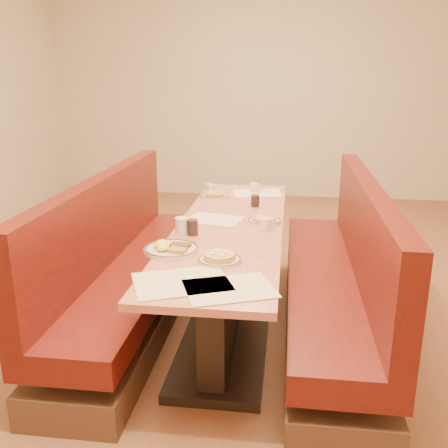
# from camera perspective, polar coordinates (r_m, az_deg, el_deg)

# --- Properties ---
(ground) EXTENTS (8.00, 8.00, 0.00)m
(ground) POSITION_cam_1_polar(r_m,az_deg,el_deg) (3.63, 0.66, -11.50)
(ground) COLOR #9E6647
(ground) RESTS_ON ground
(room_envelope) EXTENTS (6.04, 8.04, 2.82)m
(room_envelope) POSITION_cam_1_polar(r_m,az_deg,el_deg) (3.20, 0.78, 20.62)
(room_envelope) COLOR beige
(room_envelope) RESTS_ON ground
(diner_table) EXTENTS (0.70, 2.50, 0.75)m
(diner_table) POSITION_cam_1_polar(r_m,az_deg,el_deg) (3.46, 0.68, -6.05)
(diner_table) COLOR black
(diner_table) RESTS_ON ground
(booth_left) EXTENTS (0.55, 2.50, 1.05)m
(booth_left) POSITION_cam_1_polar(r_m,az_deg,el_deg) (3.62, -10.96, -5.54)
(booth_left) COLOR #4C3326
(booth_left) RESTS_ON ground
(booth_right) EXTENTS (0.55, 2.50, 1.05)m
(booth_right) POSITION_cam_1_polar(r_m,az_deg,el_deg) (3.47, 12.87, -6.71)
(booth_right) COLOR #4C3326
(booth_right) RESTS_ON ground
(placemat_near_left) EXTENTS (0.55, 0.49, 0.00)m
(placemat_near_left) POSITION_cam_1_polar(r_m,az_deg,el_deg) (2.44, -4.88, -6.58)
(placemat_near_left) COLOR #FFEBC7
(placemat_near_left) RESTS_ON diner_table
(placemat_near_right) EXTENTS (0.50, 0.44, 0.00)m
(placemat_near_right) POSITION_cam_1_polar(r_m,az_deg,el_deg) (2.36, 0.63, -7.37)
(placemat_near_right) COLOR #FFEBC7
(placemat_near_right) RESTS_ON diner_table
(placemat_far_left) EXTENTS (0.42, 0.35, 0.00)m
(placemat_far_left) POSITION_cam_1_polar(r_m,az_deg,el_deg) (3.44, -1.08, 0.53)
(placemat_far_left) COLOR #FFEBC7
(placemat_far_left) RESTS_ON diner_table
(placemat_far_right) EXTENTS (0.45, 0.37, 0.00)m
(placemat_far_right) POSITION_cam_1_polar(r_m,az_deg,el_deg) (4.22, 3.83, 3.55)
(placemat_far_right) COLOR #FFEBC7
(placemat_far_right) RESTS_ON diner_table
(pancake_plate) EXTENTS (0.24, 0.24, 0.05)m
(pancake_plate) POSITION_cam_1_polar(r_m,az_deg,el_deg) (2.68, -0.51, -3.95)
(pancake_plate) COLOR silver
(pancake_plate) RESTS_ON diner_table
(eggs_plate) EXTENTS (0.31, 0.31, 0.06)m
(eggs_plate) POSITION_cam_1_polar(r_m,az_deg,el_deg) (2.85, -6.13, -2.79)
(eggs_plate) COLOR silver
(eggs_plate) RESTS_ON diner_table
(extra_plate_mid) EXTENTS (0.23, 0.23, 0.05)m
(extra_plate_mid) POSITION_cam_1_polar(r_m,az_deg,el_deg) (3.39, 4.60, 0.43)
(extra_plate_mid) COLOR silver
(extra_plate_mid) RESTS_ON diner_table
(extra_plate_far) EXTENTS (0.24, 0.24, 0.05)m
(extra_plate_far) POSITION_cam_1_polar(r_m,az_deg,el_deg) (4.08, -1.06, 3.30)
(extra_plate_far) COLOR silver
(extra_plate_far) RESTS_ON diner_table
(coffee_mug_a) EXTENTS (0.10, 0.07, 0.08)m
(coffee_mug_a) POSITION_cam_1_polar(r_m,az_deg,el_deg) (3.23, 4.79, 0.03)
(coffee_mug_a) COLOR silver
(coffee_mug_a) RESTS_ON diner_table
(coffee_mug_b) EXTENTS (0.13, 0.09, 0.10)m
(coffee_mug_b) POSITION_cam_1_polar(r_m,az_deg,el_deg) (3.17, -4.70, -0.10)
(coffee_mug_b) COLOR silver
(coffee_mug_b) RESTS_ON diner_table
(coffee_mug_c) EXTENTS (0.11, 0.08, 0.08)m
(coffee_mug_c) POSITION_cam_1_polar(r_m,az_deg,el_deg) (4.24, 3.58, 4.15)
(coffee_mug_c) COLOR silver
(coffee_mug_c) RESTS_ON diner_table
(coffee_mug_d) EXTENTS (0.10, 0.07, 0.08)m
(coffee_mug_d) POSITION_cam_1_polar(r_m,az_deg,el_deg) (4.21, -1.61, 4.08)
(coffee_mug_d) COLOR silver
(coffee_mug_d) RESTS_ON diner_table
(soda_tumbler_near) EXTENTS (0.07, 0.07, 0.10)m
(soda_tumbler_near) POSITION_cam_1_polar(r_m,az_deg,el_deg) (3.12, -3.64, -0.38)
(soda_tumbler_near) COLOR black
(soda_tumbler_near) RESTS_ON diner_table
(soda_tumbler_mid) EXTENTS (0.06, 0.06, 0.09)m
(soda_tumbler_mid) POSITION_cam_1_polar(r_m,az_deg,el_deg) (3.80, 3.58, 2.68)
(soda_tumbler_mid) COLOR black
(soda_tumbler_mid) RESTS_ON diner_table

